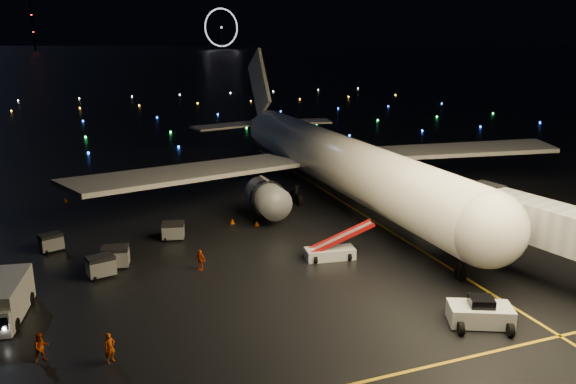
% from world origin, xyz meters
% --- Properties ---
extents(ground, '(2000.00, 2000.00, 0.00)m').
position_xyz_m(ground, '(0.00, 300.00, 0.00)').
color(ground, black).
rests_on(ground, ground).
extents(lane_centre, '(0.25, 80.00, 0.02)m').
position_xyz_m(lane_centre, '(12.00, 15.00, 0.01)').
color(lane_centre, gold).
rests_on(lane_centre, ground).
extents(airliner, '(60.65, 57.73, 16.87)m').
position_xyz_m(airliner, '(10.80, 25.30, 8.44)').
color(airliner, white).
rests_on(airliner, ground).
extents(pushback_tug, '(4.67, 3.68, 1.97)m').
position_xyz_m(pushback_tug, '(8.09, -6.87, 0.99)').
color(pushback_tug, silver).
rests_on(pushback_tug, ground).
extents(belt_loader, '(6.46, 2.59, 3.05)m').
position_xyz_m(belt_loader, '(3.41, 7.20, 1.52)').
color(belt_loader, silver).
rests_on(belt_loader, ground).
extents(service_truck, '(3.57, 7.78, 2.76)m').
position_xyz_m(service_truck, '(-21.93, 5.39, 1.38)').
color(service_truck, silver).
rests_on(service_truck, ground).
extents(crew_a, '(0.82, 0.73, 1.89)m').
position_xyz_m(crew_a, '(-15.57, -2.92, 0.94)').
color(crew_a, '#E94C09').
rests_on(crew_a, ground).
extents(crew_b, '(1.09, 0.96, 1.87)m').
position_xyz_m(crew_b, '(-19.40, -1.43, 0.94)').
color(crew_b, '#E94C09').
rests_on(crew_b, ground).
extents(crew_c, '(1.00, 1.07, 1.77)m').
position_xyz_m(crew_c, '(-7.70, 8.75, 0.89)').
color(crew_c, '#E94C09').
rests_on(crew_c, ground).
extents(safety_cone_0, '(0.50, 0.50, 0.55)m').
position_xyz_m(safety_cone_0, '(0.06, 17.86, 0.28)').
color(safety_cone_0, '#EE4C06').
rests_on(safety_cone_0, ground).
extents(safety_cone_1, '(0.55, 0.55, 0.51)m').
position_xyz_m(safety_cone_1, '(1.32, 21.31, 0.26)').
color(safety_cone_1, '#EE4C06').
rests_on(safety_cone_1, ground).
extents(safety_cone_2, '(0.57, 0.57, 0.56)m').
position_xyz_m(safety_cone_2, '(-2.17, 19.31, 0.28)').
color(safety_cone_2, '#EE4C06').
rests_on(safety_cone_2, ground).
extents(safety_cone_3, '(0.53, 0.53, 0.55)m').
position_xyz_m(safety_cone_3, '(-18.48, 33.73, 0.27)').
color(safety_cone_3, '#EE4C06').
rests_on(safety_cone_3, ground).
extents(ferris_wheel, '(49.33, 16.80, 52.00)m').
position_xyz_m(ferris_wheel, '(170.00, 720.00, 26.00)').
color(ferris_wheel, black).
rests_on(ferris_wheel, ground).
extents(radio_mast, '(1.80, 1.80, 64.00)m').
position_xyz_m(radio_mast, '(-60.00, 740.00, 32.00)').
color(radio_mast, black).
rests_on(radio_mast, ground).
extents(taxiway_lights, '(164.00, 92.00, 0.36)m').
position_xyz_m(taxiway_lights, '(0.00, 106.00, 0.18)').
color(taxiway_lights, black).
rests_on(taxiway_lights, ground).
extents(baggage_cart_0, '(2.31, 1.87, 1.73)m').
position_xyz_m(baggage_cart_0, '(-8.64, 16.73, 0.86)').
color(baggage_cart_0, gray).
rests_on(baggage_cart_0, ground).
extents(baggage_cart_1, '(2.42, 1.90, 1.85)m').
position_xyz_m(baggage_cart_1, '(-14.26, 11.72, 0.93)').
color(baggage_cart_1, gray).
rests_on(baggage_cart_1, ground).
extents(baggage_cart_2, '(2.38, 1.92, 1.78)m').
position_xyz_m(baggage_cart_2, '(-15.49, 10.17, 0.89)').
color(baggage_cart_2, gray).
rests_on(baggage_cart_2, ground).
extents(baggage_cart_3, '(2.27, 1.93, 1.63)m').
position_xyz_m(baggage_cart_3, '(-19.47, 17.62, 0.81)').
color(baggage_cart_3, gray).
rests_on(baggage_cart_3, ground).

